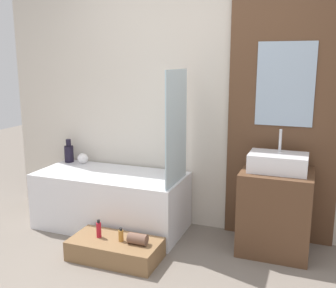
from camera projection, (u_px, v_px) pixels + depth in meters
wall_tiled_back at (197, 97)px, 3.78m from camera, size 4.20×0.06×2.60m
wall_wood_accent at (284, 99)px, 3.44m from camera, size 0.98×0.04×2.60m
bathtub at (111, 200)px, 3.90m from camera, size 1.47×0.67×0.56m
glass_shower_screen at (176, 128)px, 3.45m from camera, size 0.01×0.53×1.01m
wooden_step_bench at (115, 249)px, 3.31m from camera, size 0.76×0.39×0.17m
vanity_cabinet at (275, 211)px, 3.39m from camera, size 0.59×0.50×0.72m
sink at (278, 162)px, 3.30m from camera, size 0.48×0.32×0.35m
vase_tall_dark at (69, 153)px, 4.26m from camera, size 0.10×0.10×0.25m
vase_round_light at (83, 158)px, 4.20m from camera, size 0.11×0.11×0.11m
bottle_soap_primary at (99, 229)px, 3.33m from camera, size 0.04×0.04×0.16m
bottle_soap_secondary at (121, 235)px, 3.26m from camera, size 0.04×0.04×0.12m
towel_roll at (138, 239)px, 3.21m from camera, size 0.16×0.09×0.09m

